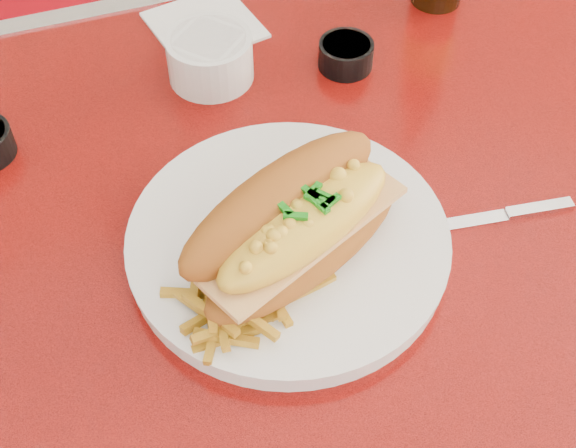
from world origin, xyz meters
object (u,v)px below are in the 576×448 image
object	(u,v)px
dinner_plate	(288,243)
knife	(498,216)
diner_table	(342,289)
sauce_cup_right	(346,54)
gravy_ramekin	(210,56)
mac_hoagie	(296,224)
fork	(340,191)
booth_bench_far	(190,76)

from	to	relation	value
dinner_plate	knife	distance (m)	0.21
diner_table	sauce_cup_right	world-z (taller)	sauce_cup_right
gravy_ramekin	knife	world-z (taller)	gravy_ramekin
gravy_ramekin	diner_table	bearing A→B (deg)	-70.57
dinner_plate	sauce_cup_right	world-z (taller)	sauce_cup_right
dinner_plate	knife	xyz separation A→B (m)	(0.21, -0.03, -0.01)
diner_table	knife	bearing A→B (deg)	-29.06
mac_hoagie	fork	distance (m)	0.10
diner_table	dinner_plate	distance (m)	0.20
gravy_ramekin	mac_hoagie	bearing A→B (deg)	-90.16
booth_bench_far	sauce_cup_right	world-z (taller)	booth_bench_far
dinner_plate	fork	bearing A→B (deg)	29.42
mac_hoagie	gravy_ramekin	world-z (taller)	mac_hoagie
sauce_cup_right	knife	size ratio (longest dim) A/B	0.37
mac_hoagie	gravy_ramekin	size ratio (longest dim) A/B	2.03
gravy_ramekin	sauce_cup_right	world-z (taller)	gravy_ramekin
knife	dinner_plate	bearing A→B (deg)	179.33
fork	gravy_ramekin	bearing A→B (deg)	-1.03
booth_bench_far	gravy_ramekin	world-z (taller)	booth_bench_far
diner_table	knife	distance (m)	0.22
mac_hoagie	gravy_ramekin	distance (m)	0.29
diner_table	fork	xyz separation A→B (m)	(-0.01, -0.00, 0.18)
dinner_plate	sauce_cup_right	distance (m)	0.28
diner_table	gravy_ramekin	xyz separation A→B (m)	(-0.08, 0.23, 0.19)
fork	booth_bench_far	bearing A→B (deg)	-17.96
dinner_plate	knife	size ratio (longest dim) A/B	1.71
fork	sauce_cup_right	distance (m)	0.22
mac_hoagie	fork	size ratio (longest dim) A/B	1.95
mac_hoagie	sauce_cup_right	bearing A→B (deg)	34.64
booth_bench_far	gravy_ramekin	bearing A→B (deg)	-97.91
gravy_ramekin	knife	xyz separation A→B (m)	(0.21, -0.30, -0.03)
dinner_plate	diner_table	bearing A→B (deg)	27.27
diner_table	sauce_cup_right	distance (m)	0.27
diner_table	gravy_ramekin	world-z (taller)	gravy_ramekin
fork	gravy_ramekin	size ratio (longest dim) A/B	1.04
mac_hoagie	gravy_ramekin	bearing A→B (deg)	65.33
gravy_ramekin	sauce_cup_right	distance (m)	0.16
dinner_plate	gravy_ramekin	size ratio (longest dim) A/B	2.58
booth_bench_far	dinner_plate	world-z (taller)	booth_bench_far
booth_bench_far	knife	xyz separation A→B (m)	(0.13, -0.88, 0.49)
gravy_ramekin	knife	size ratio (longest dim) A/B	0.66
booth_bench_far	mac_hoagie	distance (m)	1.03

